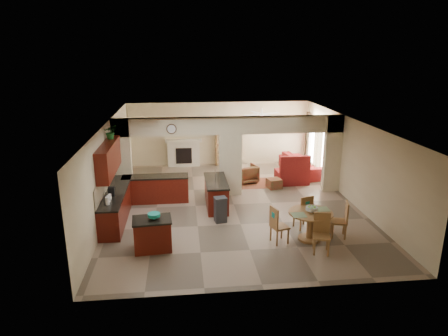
{
  "coord_description": "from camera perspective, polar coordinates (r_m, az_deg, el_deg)",
  "views": [
    {
      "loc": [
        -1.67,
        -12.39,
        4.99
      ],
      "look_at": [
        -0.29,
        0.3,
        1.2
      ],
      "focal_mm": 32.0,
      "sensor_mm": 36.0,
      "label": 1
    }
  ],
  "objects": [
    {
      "name": "partition_left_pier",
      "position": [
        14.01,
        -14.3,
        1.18
      ],
      "size": [
        0.6,
        0.25,
        2.8
      ],
      "primitive_type": "cube",
      "color": "beige",
      "rests_on": "floor"
    },
    {
      "name": "chair_west",
      "position": [
        10.79,
        7.59,
        -7.89
      ],
      "size": [
        0.52,
        0.52,
        1.02
      ],
      "rotation": [
        0.0,
        0.0,
        1.86
      ],
      "color": "olive",
      "rests_on": "floor"
    },
    {
      "name": "drape_a_right",
      "position": [
        16.72,
        13.58,
        2.98
      ],
      "size": [
        0.1,
        0.28,
        2.3
      ],
      "primitive_type": "cube",
      "color": "#3D1818",
      "rests_on": "wall_right"
    },
    {
      "name": "wall_right",
      "position": [
        14.09,
        17.78,
        0.98
      ],
      "size": [
        0.0,
        10.0,
        10.0
      ],
      "primitive_type": "plane",
      "rotation": [
        1.57,
        0.0,
        -1.57
      ],
      "color": "beige",
      "rests_on": "floor"
    },
    {
      "name": "wall_back",
      "position": [
        17.83,
        -0.68,
        4.94
      ],
      "size": [
        8.0,
        0.0,
        8.0
      ],
      "primitive_type": "plane",
      "rotation": [
        1.57,
        0.0,
        0.0
      ],
      "color": "beige",
      "rests_on": "floor"
    },
    {
      "name": "kitchen_island",
      "position": [
        10.58,
        -10.16,
        -9.27
      ],
      "size": [
        1.04,
        0.79,
        0.85
      ],
      "rotation": [
        0.0,
        0.0,
        0.09
      ],
      "color": "#3C0B06",
      "rests_on": "floor"
    },
    {
      "name": "ottoman",
      "position": [
        15.09,
        7.17,
        -2.19
      ],
      "size": [
        0.57,
        0.57,
        0.35
      ],
      "primitive_type": "cube",
      "rotation": [
        0.0,
        0.0,
        0.21
      ],
      "color": "maroon",
      "rests_on": "floor"
    },
    {
      "name": "wall_front",
      "position": [
        8.38,
        5.98,
        -8.91
      ],
      "size": [
        8.0,
        0.0,
        8.0
      ],
      "primitive_type": "plane",
      "rotation": [
        -1.57,
        0.0,
        0.0
      ],
      "color": "beige",
      "rests_on": "floor"
    },
    {
      "name": "chair_north",
      "position": [
        11.72,
        11.41,
        -6.03
      ],
      "size": [
        0.53,
        0.53,
        1.02
      ],
      "rotation": [
        0.0,
        0.0,
        3.45
      ],
      "color": "olive",
      "rests_on": "floor"
    },
    {
      "name": "plant",
      "position": [
        12.67,
        -15.9,
        4.99
      ],
      "size": [
        0.49,
        0.45,
        0.44
      ],
      "primitive_type": "imported",
      "rotation": [
        0.0,
        0.0,
        0.33
      ],
      "color": "#124415",
      "rests_on": "upper_cabinets"
    },
    {
      "name": "kitchen_counter",
      "position": [
        13.05,
        -12.82,
        -4.17
      ],
      "size": [
        2.52,
        3.29,
        1.48
      ],
      "color": "#3C0B06",
      "rests_on": "floor"
    },
    {
      "name": "drape_b_right",
      "position": [
        18.28,
        11.83,
        4.24
      ],
      "size": [
        0.1,
        0.28,
        2.3
      ],
      "primitive_type": "cube",
      "color": "#3D1818",
      "rests_on": "wall_right"
    },
    {
      "name": "trash_can",
      "position": [
        12.02,
        -0.52,
        -6.1
      ],
      "size": [
        0.39,
        0.35,
        0.72
      ],
      "primitive_type": "cube",
      "rotation": [
        0.0,
        0.0,
        0.18
      ],
      "color": "#2B2B2D",
      "rests_on": "floor"
    },
    {
      "name": "armchair",
      "position": [
        15.58,
        3.29,
        -0.82
      ],
      "size": [
        0.92,
        0.94,
        0.69
      ],
      "primitive_type": "imported",
      "rotation": [
        0.0,
        0.0,
        3.42
      ],
      "color": "maroon",
      "rests_on": "floor"
    },
    {
      "name": "partition_header",
      "position": [
        13.72,
        0.92,
        6.09
      ],
      "size": [
        8.0,
        0.25,
        0.6
      ],
      "primitive_type": "cube",
      "color": "beige",
      "rests_on": "partition_center_pier"
    },
    {
      "name": "drape_b_left",
      "position": [
        17.17,
        13.03,
        3.37
      ],
      "size": [
        0.1,
        0.28,
        2.3
      ],
      "primitive_type": "cube",
      "color": "#3D1818",
      "rests_on": "wall_right"
    },
    {
      "name": "ceiling_fan",
      "position": [
        15.9,
        5.44,
        7.69
      ],
      "size": [
        1.0,
        1.0,
        0.1
      ],
      "primitive_type": "cylinder",
      "color": "white",
      "rests_on": "ceiling"
    },
    {
      "name": "drape_a_left",
      "position": [
        15.63,
        15.03,
        1.94
      ],
      "size": [
        0.1,
        0.28,
        2.3
      ],
      "primitive_type": "cube",
      "color": "#3D1818",
      "rests_on": "wall_right"
    },
    {
      "name": "fireplace",
      "position": [
        17.77,
        -5.77,
        2.21
      ],
      "size": [
        1.6,
        0.35,
        1.2
      ],
      "color": "beige",
      "rests_on": "floor"
    },
    {
      "name": "window_a",
      "position": [
        16.18,
        14.42,
        2.48
      ],
      "size": [
        0.02,
        0.9,
        1.9
      ],
      "primitive_type": "cube",
      "color": "white",
      "rests_on": "wall_right"
    },
    {
      "name": "floor",
      "position": [
        13.46,
        1.39,
        -5.22
      ],
      "size": [
        10.0,
        10.0,
        0.0
      ],
      "primitive_type": "plane",
      "color": "gray",
      "rests_on": "ground"
    },
    {
      "name": "wall_left",
      "position": [
        13.11,
        -16.17,
        -0.02
      ],
      "size": [
        0.0,
        10.0,
        10.0
      ],
      "primitive_type": "plane",
      "rotation": [
        1.57,
        0.0,
        1.57
      ],
      "color": "beige",
      "rests_on": "floor"
    },
    {
      "name": "rug",
      "position": [
        15.59,
        4.76,
        -2.16
      ],
      "size": [
        1.6,
        1.3,
        0.01
      ],
      "primitive_type": "cube",
      "color": "brown",
      "rests_on": "floor"
    },
    {
      "name": "chair_south",
      "position": [
        10.57,
        13.77,
        -8.77
      ],
      "size": [
        0.52,
        0.52,
        1.02
      ],
      "rotation": [
        0.0,
        0.0,
        -0.27
      ],
      "color": "olive",
      "rests_on": "floor"
    },
    {
      "name": "window_b",
      "position": [
        17.74,
        12.54,
        3.82
      ],
      "size": [
        0.02,
        0.9,
        1.9
      ],
      "primitive_type": "cube",
      "color": "white",
      "rests_on": "wall_right"
    },
    {
      "name": "fruit_bowl",
      "position": [
        10.98,
        12.42,
        -5.77
      ],
      "size": [
        0.32,
        0.32,
        0.17
      ],
      "primitive_type": "cylinder",
      "color": "#5CB426",
      "rests_on": "dining_table"
    },
    {
      "name": "chaise",
      "position": [
        15.78,
        9.63,
        -1.23
      ],
      "size": [
        1.19,
        0.98,
        0.47
      ],
      "primitive_type": "cube",
      "rotation": [
        0.0,
        0.0,
        0.02
      ],
      "color": "maroon",
      "rests_on": "floor"
    },
    {
      "name": "partition_center_pier",
      "position": [
        14.04,
        0.89,
        0.47
      ],
      "size": [
        0.8,
        0.25,
        2.2
      ],
      "primitive_type": "cube",
      "color": "beige",
      "rests_on": "floor"
    },
    {
      "name": "wall_clock",
      "position": [
        13.48,
        -7.51,
        5.55
      ],
      "size": [
        0.34,
        0.03,
        0.34
      ],
      "primitive_type": "cylinder",
      "rotation": [
        1.57,
        0.0,
        0.0
      ],
      "color": "#482C18",
      "rests_on": "partition_header"
    },
    {
      "name": "dining_table",
      "position": [
        11.12,
        12.21,
        -7.5
      ],
      "size": [
        1.19,
        1.19,
        0.81
      ],
      "color": "olive",
      "rests_on": "floor"
    },
    {
      "name": "glazed_door",
      "position": [
        16.99,
        13.4,
        2.69
      ],
      "size": [
        0.02,
        0.7,
        2.1
      ],
      "primitive_type": "cube",
      "color": "white",
      "rests_on": "wall_right"
    },
    {
      "name": "chair_east",
      "position": [
        11.49,
        16.54,
        -6.88
      ],
      "size": [
        0.51,
        0.51,
        1.02
      ],
      "rotation": [
        0.0,
        0.0,
        4.45
      ],
      "color": "olive",
      "rests_on": "floor"
    },
    {
      "name": "teal_bowl",
      "position": [
        10.37,
        -9.97,
        -6.78
      ],
      "size": [
        0.32,
        0.32,
        0.15
      ],
      "primitive_type": "cylinder",
      "color": "teal",
      "rests_on": "kitchen_island"
    },
    {
      "name": "upper_cabinets",
      "position": [
        12.18,
        -16.15,
        1.28
      ],
      "size": [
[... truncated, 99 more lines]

